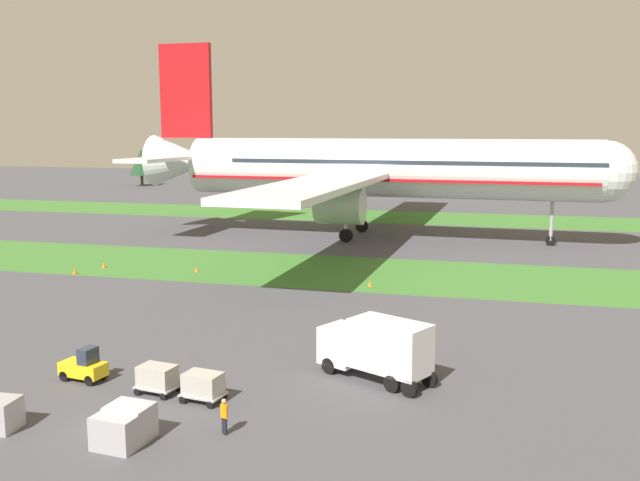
# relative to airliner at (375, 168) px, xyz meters

# --- Properties ---
(ground_plane) EXTENTS (400.00, 400.00, 0.00)m
(ground_plane) POSITION_rel_airliner_xyz_m (-0.79, -62.06, -9.20)
(ground_plane) COLOR #47474C
(grass_strip_near) EXTENTS (320.00, 16.62, 0.01)m
(grass_strip_near) POSITION_rel_airliner_xyz_m (-0.79, -22.66, -9.19)
(grass_strip_near) COLOR #3D752D
(grass_strip_near) RESTS_ON ground
(grass_strip_far) EXTENTS (320.00, 16.62, 0.01)m
(grass_strip_far) POSITION_rel_airliner_xyz_m (-0.79, 22.58, -9.19)
(grass_strip_far) COLOR #3D752D
(grass_strip_far) RESTS_ON ground
(airliner) EXTENTS (63.34, 78.18, 25.63)m
(airliner) POSITION_rel_airliner_xyz_m (0.00, 0.00, 0.00)
(airliner) COLOR silver
(airliner) RESTS_ON ground
(baggage_tug) EXTENTS (2.76, 1.67, 1.97)m
(baggage_tug) POSITION_rel_airliner_xyz_m (-6.28, -56.46, -8.38)
(baggage_tug) COLOR yellow
(baggage_tug) RESTS_ON ground
(cargo_dolly_lead) EXTENTS (2.40, 1.81, 1.55)m
(cargo_dolly_lead) POSITION_rel_airliner_xyz_m (-1.31, -57.20, -8.28)
(cargo_dolly_lead) COLOR #A3A3A8
(cargo_dolly_lead) RESTS_ON ground
(cargo_dolly_second) EXTENTS (2.40, 1.81, 1.55)m
(cargo_dolly_second) POSITION_rel_airliner_xyz_m (1.56, -57.62, -8.28)
(cargo_dolly_second) COLOR #A3A3A8
(cargo_dolly_second) RESTS_ON ground
(catering_truck) EXTENTS (7.26, 5.13, 3.58)m
(catering_truck) POSITION_rel_airliner_xyz_m (9.77, -52.05, -7.24)
(catering_truck) COLOR silver
(catering_truck) RESTS_ON ground
(ground_crew_marshaller) EXTENTS (0.42, 0.43, 1.74)m
(ground_crew_marshaller) POSITION_rel_airliner_xyz_m (4.18, -61.08, -8.25)
(ground_crew_marshaller) COLOR black
(ground_crew_marshaller) RESTS_ON ground
(uld_container_2) EXTENTS (2.14, 1.78, 1.55)m
(uld_container_2) POSITION_rel_airliner_xyz_m (0.09, -63.63, -8.42)
(uld_container_2) COLOR #A3A3A8
(uld_container_2) RESTS_ON ground
(uld_container_3) EXTENTS (2.13, 1.77, 1.65)m
(uld_container_3) POSITION_rel_airliner_xyz_m (0.17, -62.65, -8.37)
(uld_container_3) COLOR #A3A3A8
(uld_container_3) RESTS_ON ground
(taxiway_marker_0) EXTENTS (0.44, 0.44, 0.48)m
(taxiway_marker_0) POSITION_rel_airliner_xyz_m (4.91, -28.42, -8.96)
(taxiway_marker_0) COLOR orange
(taxiway_marker_0) RESTS_ON ground
(taxiway_marker_1) EXTENTS (0.44, 0.44, 0.46)m
(taxiway_marker_1) POSITION_rel_airliner_xyz_m (-13.18, -26.35, -8.97)
(taxiway_marker_1) COLOR orange
(taxiway_marker_1) RESTS_ON ground
(taxiway_marker_2) EXTENTS (0.44, 0.44, 0.65)m
(taxiway_marker_2) POSITION_rel_airliner_xyz_m (-24.31, -30.49, -8.87)
(taxiway_marker_2) COLOR orange
(taxiway_marker_2) RESTS_ON ground
(taxiway_marker_3) EXTENTS (0.44, 0.44, 0.60)m
(taxiway_marker_3) POSITION_rel_airliner_xyz_m (-23.16, -27.09, -8.90)
(taxiway_marker_3) COLOR orange
(taxiway_marker_3) RESTS_ON ground
(distant_tree_line) EXTENTS (147.15, 11.09, 11.54)m
(distant_tree_line) POSITION_rel_airliner_xyz_m (-9.59, 66.29, -2.85)
(distant_tree_line) COLOR #4C3823
(distant_tree_line) RESTS_ON ground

